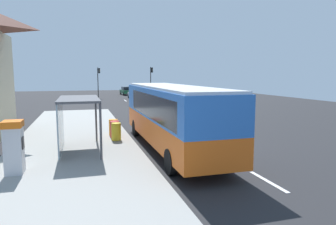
% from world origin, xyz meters
% --- Properties ---
extents(ground_plane, '(56.00, 92.00, 0.04)m').
position_xyz_m(ground_plane, '(0.00, 14.00, -0.02)').
color(ground_plane, '#262628').
extents(sidewalk_platform, '(6.20, 30.00, 0.18)m').
position_xyz_m(sidewalk_platform, '(-6.40, 2.00, 0.09)').
color(sidewalk_platform, '#999993').
rests_on(sidewalk_platform, ground).
extents(lane_stripe_seg_0, '(0.16, 2.20, 0.01)m').
position_xyz_m(lane_stripe_seg_0, '(0.25, -6.00, 0.01)').
color(lane_stripe_seg_0, silver).
rests_on(lane_stripe_seg_0, ground).
extents(lane_stripe_seg_1, '(0.16, 2.20, 0.01)m').
position_xyz_m(lane_stripe_seg_1, '(0.25, -1.00, 0.01)').
color(lane_stripe_seg_1, silver).
rests_on(lane_stripe_seg_1, ground).
extents(lane_stripe_seg_2, '(0.16, 2.20, 0.01)m').
position_xyz_m(lane_stripe_seg_2, '(0.25, 4.00, 0.01)').
color(lane_stripe_seg_2, silver).
rests_on(lane_stripe_seg_2, ground).
extents(lane_stripe_seg_3, '(0.16, 2.20, 0.01)m').
position_xyz_m(lane_stripe_seg_3, '(0.25, 9.00, 0.01)').
color(lane_stripe_seg_3, silver).
rests_on(lane_stripe_seg_3, ground).
extents(lane_stripe_seg_4, '(0.16, 2.20, 0.01)m').
position_xyz_m(lane_stripe_seg_4, '(0.25, 14.00, 0.01)').
color(lane_stripe_seg_4, silver).
rests_on(lane_stripe_seg_4, ground).
extents(lane_stripe_seg_5, '(0.16, 2.20, 0.01)m').
position_xyz_m(lane_stripe_seg_5, '(0.25, 19.00, 0.01)').
color(lane_stripe_seg_5, silver).
rests_on(lane_stripe_seg_5, ground).
extents(lane_stripe_seg_6, '(0.16, 2.20, 0.01)m').
position_xyz_m(lane_stripe_seg_6, '(0.25, 24.00, 0.01)').
color(lane_stripe_seg_6, silver).
rests_on(lane_stripe_seg_6, ground).
extents(lane_stripe_seg_7, '(0.16, 2.20, 0.01)m').
position_xyz_m(lane_stripe_seg_7, '(0.25, 29.00, 0.01)').
color(lane_stripe_seg_7, silver).
rests_on(lane_stripe_seg_7, ground).
extents(bus, '(2.56, 11.02, 3.21)m').
position_xyz_m(bus, '(-1.71, -0.61, 1.84)').
color(bus, orange).
rests_on(bus, ground).
extents(white_van, '(2.19, 5.27, 2.30)m').
position_xyz_m(white_van, '(2.20, 24.48, 1.34)').
color(white_van, white).
rests_on(white_van, ground).
extents(sedan_near, '(2.02, 4.49, 1.52)m').
position_xyz_m(sedan_near, '(2.30, 41.44, 0.79)').
color(sedan_near, '#195933').
rests_on(sedan_near, ground).
extents(sedan_far, '(1.89, 4.42, 1.52)m').
position_xyz_m(sedan_far, '(2.30, 32.19, 0.79)').
color(sedan_far, '#B7B7BC').
rests_on(sedan_far, ground).
extents(ticket_machine, '(0.66, 0.76, 1.94)m').
position_xyz_m(ticket_machine, '(-8.39, -3.09, 1.17)').
color(ticket_machine, silver).
rests_on(ticket_machine, sidewalk_platform).
extents(recycling_bin_yellow, '(0.52, 0.52, 0.95)m').
position_xyz_m(recycling_bin_yellow, '(-4.20, 1.56, 0.66)').
color(recycling_bin_yellow, yellow).
rests_on(recycling_bin_yellow, sidewalk_platform).
extents(recycling_bin_red, '(0.52, 0.52, 0.95)m').
position_xyz_m(recycling_bin_red, '(-4.20, 2.26, 0.66)').
color(recycling_bin_red, red).
rests_on(recycling_bin_red, sidewalk_platform).
extents(recycling_bin_orange, '(0.52, 0.52, 0.95)m').
position_xyz_m(recycling_bin_orange, '(-4.20, 2.96, 0.66)').
color(recycling_bin_orange, orange).
rests_on(recycling_bin_orange, sidewalk_platform).
extents(traffic_light_near_side, '(0.49, 0.28, 5.03)m').
position_xyz_m(traffic_light_near_side, '(5.50, 34.75, 3.34)').
color(traffic_light_near_side, '#2D2D2D').
rests_on(traffic_light_near_side, ground).
extents(traffic_light_far_side, '(0.49, 0.28, 4.90)m').
position_xyz_m(traffic_light_far_side, '(-3.10, 35.55, 3.26)').
color(traffic_light_far_side, '#2D2D2D').
rests_on(traffic_light_far_side, ground).
extents(bus_shelter, '(1.80, 4.00, 2.50)m').
position_xyz_m(bus_shelter, '(-6.41, -0.24, 2.10)').
color(bus_shelter, '#4C4C51').
rests_on(bus_shelter, sidewalk_platform).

